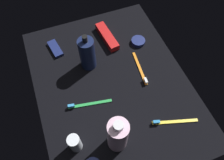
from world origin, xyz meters
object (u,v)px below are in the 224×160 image
Objects in this scene: lotion_bottle at (87,54)px; toothbrush_yellow at (172,122)px; bodywash_bottle at (118,135)px; toothbrush_green at (87,104)px; deodorant_stick at (75,143)px; cream_tin_left at (138,41)px; snack_bar_navy at (55,49)px; toothpaste_box_red at (107,37)px; toothbrush_orange at (141,70)px.

lotion_bottle reaches higher than toothbrush_yellow.
bodywash_bottle is 1.11× the size of toothbrush_green.
cream_tin_left is (37.17, -41.54, -3.67)cm from deodorant_stick.
snack_bar_navy is at bearing 12.55° from bodywash_bottle.
toothbrush_yellow is 49.91cm from toothpaste_box_red.
deodorant_stick is 0.51× the size of toothbrush_orange.
toothbrush_green is 0.99× the size of toothbrush_orange.
toothbrush_orange is at bearing -137.87° from snack_bar_navy.
toothbrush_yellow is at bearing -156.80° from snack_bar_navy.
toothbrush_orange is (22.04, -35.91, -3.99)cm from deodorant_stick.
cream_tin_left reaches higher than snack_bar_navy.
deodorant_stick is 55.86cm from cream_tin_left.
toothbrush_yellow is at bearing 174.16° from cream_tin_left.
cream_tin_left is (-10.00, -38.47, 0.18)cm from snack_bar_navy.
deodorant_stick is 0.51× the size of toothbrush_green.
toothbrush_orange is at bearing -74.63° from toothbrush_green.
lotion_bottle reaches higher than toothpaste_box_red.
toothpaste_box_red is at bearing 10.35° from toothbrush_yellow.
toothpaste_box_red is (44.84, -28.34, -2.99)cm from deodorant_stick.
deodorant_stick is 37.76cm from toothbrush_yellow.
lotion_bottle is at bearing -24.71° from deodorant_stick.
toothbrush_green is 34.28cm from toothbrush_yellow.
snack_bar_navy is at bearing 9.70° from toothbrush_green.
bodywash_bottle is 1.92× the size of snack_bar_navy.
toothbrush_yellow is at bearing -96.51° from deodorant_stick.
bodywash_bottle reaches higher than toothbrush_orange.
bodywash_bottle is at bearing 89.09° from toothbrush_yellow.
cream_tin_left is (41.06, -27.11, -8.19)cm from bodywash_bottle.
deodorant_stick is at bearing 131.82° from cream_tin_left.
lotion_bottle is 37.19cm from bodywash_bottle.
toothbrush_green and toothbrush_orange have the same top height.
lotion_bottle reaches higher than toothbrush_green.
lotion_bottle is 21.25cm from toothbrush_green.
deodorant_stick reaches higher than toothpaste_box_red.
toothbrush_green reaches higher than cream_tin_left.
toothbrush_orange is 16.14cm from cream_tin_left.
deodorant_stick is at bearing 121.54° from toothbrush_orange.
lotion_bottle is 1.04× the size of toothbrush_green.
toothpaste_box_red reaches higher than snack_bar_navy.
deodorant_stick is (-33.28, 15.31, -3.54)cm from lotion_bottle.
toothpaste_box_red is (48.73, -13.91, -7.52)cm from bodywash_bottle.
toothpaste_box_red is (49.09, 8.97, 0.99)cm from toothbrush_yellow.
toothpaste_box_red is (11.56, -13.03, -6.53)cm from lotion_bottle.
toothbrush_orange is at bearing 3.03° from toothbrush_yellow.
toothbrush_green is at bearing 160.40° from lotion_bottle.
toothbrush_yellow is at bearing -123.27° from toothbrush_green.
bodywash_bottle reaches higher than toothbrush_green.
cream_tin_left is (41.43, -4.24, 0.32)cm from toothbrush_yellow.
snack_bar_navy is at bearing 33.65° from toothbrush_yellow.
deodorant_stick reaches higher than toothbrush_yellow.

